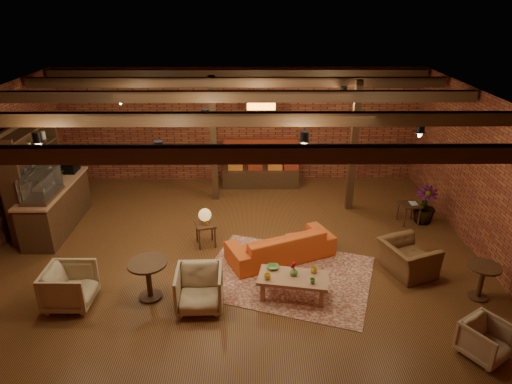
{
  "coord_description": "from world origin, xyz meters",
  "views": [
    {
      "loc": [
        0.39,
        -8.41,
        5.0
      ],
      "look_at": [
        0.45,
        0.2,
        1.23
      ],
      "focal_mm": 32.0,
      "sensor_mm": 36.0,
      "label": 1
    }
  ],
  "objects_px": {
    "coffee_table": "(293,278)",
    "side_table_book": "(410,205)",
    "armchair_b": "(199,287)",
    "armchair_right": "(408,253)",
    "sofa": "(281,244)",
    "side_table_lamp": "(205,218)",
    "plant_tall": "(431,169)",
    "armchair_far": "(486,338)",
    "armchair_a": "(69,285)",
    "round_table_right": "(482,277)",
    "round_table_left": "(148,274)"
  },
  "relations": [
    {
      "from": "coffee_table",
      "to": "side_table_book",
      "type": "xyz_separation_m",
      "value": [
        2.96,
        2.83,
        0.09
      ]
    },
    {
      "from": "armchair_b",
      "to": "armchair_right",
      "type": "xyz_separation_m",
      "value": [
        3.9,
        1.04,
        0.02
      ]
    },
    {
      "from": "sofa",
      "to": "side_table_book",
      "type": "bearing_deg",
      "value": -177.17
    },
    {
      "from": "side_table_lamp",
      "to": "plant_tall",
      "type": "relative_size",
      "value": 0.32
    },
    {
      "from": "armchair_far",
      "to": "side_table_book",
      "type": "bearing_deg",
      "value": 53.55
    },
    {
      "from": "armchair_a",
      "to": "sofa",
      "type": "bearing_deg",
      "value": -67.39
    },
    {
      "from": "armchair_right",
      "to": "plant_tall",
      "type": "distance_m",
      "value": 2.51
    },
    {
      "from": "round_table_right",
      "to": "armchair_a",
      "type": "bearing_deg",
      "value": -178.92
    },
    {
      "from": "armchair_right",
      "to": "side_table_book",
      "type": "xyz_separation_m",
      "value": [
        0.68,
        2.07,
        0.04
      ]
    },
    {
      "from": "armchair_right",
      "to": "side_table_book",
      "type": "bearing_deg",
      "value": -39.28
    },
    {
      "from": "armchair_a",
      "to": "round_table_right",
      "type": "height_order",
      "value": "armchair_a"
    },
    {
      "from": "plant_tall",
      "to": "round_table_left",
      "type": "bearing_deg",
      "value": -153.93
    },
    {
      "from": "armchair_far",
      "to": "round_table_right",
      "type": "bearing_deg",
      "value": 34.29
    },
    {
      "from": "round_table_left",
      "to": "coffee_table",
      "type": "bearing_deg",
      "value": 0.26
    },
    {
      "from": "coffee_table",
      "to": "plant_tall",
      "type": "height_order",
      "value": "plant_tall"
    },
    {
      "from": "coffee_table",
      "to": "plant_tall",
      "type": "distance_m",
      "value": 4.48
    },
    {
      "from": "round_table_left",
      "to": "round_table_right",
      "type": "distance_m",
      "value": 5.85
    },
    {
      "from": "sofa",
      "to": "round_table_right",
      "type": "distance_m",
      "value": 3.71
    },
    {
      "from": "side_table_lamp",
      "to": "armchair_far",
      "type": "bearing_deg",
      "value": -36.61
    },
    {
      "from": "coffee_table",
      "to": "round_table_right",
      "type": "height_order",
      "value": "coffee_table"
    },
    {
      "from": "round_table_left",
      "to": "sofa",
      "type": "bearing_deg",
      "value": 28.49
    },
    {
      "from": "round_table_left",
      "to": "armchair_b",
      "type": "height_order",
      "value": "armchair_b"
    },
    {
      "from": "round_table_left",
      "to": "plant_tall",
      "type": "bearing_deg",
      "value": 26.07
    },
    {
      "from": "side_table_lamp",
      "to": "sofa",
      "type": "bearing_deg",
      "value": -19.0
    },
    {
      "from": "round_table_left",
      "to": "armchair_far",
      "type": "relative_size",
      "value": 1.14
    },
    {
      "from": "armchair_right",
      "to": "plant_tall",
      "type": "xyz_separation_m",
      "value": [
        1.04,
        2.1,
        0.92
      ]
    },
    {
      "from": "armchair_b",
      "to": "armchair_far",
      "type": "bearing_deg",
      "value": -17.42
    },
    {
      "from": "armchair_b",
      "to": "armchair_far",
      "type": "distance_m",
      "value": 4.53
    },
    {
      "from": "round_table_right",
      "to": "plant_tall",
      "type": "bearing_deg",
      "value": 90.0
    },
    {
      "from": "coffee_table",
      "to": "armchair_right",
      "type": "bearing_deg",
      "value": 18.37
    },
    {
      "from": "coffee_table",
      "to": "armchair_a",
      "type": "height_order",
      "value": "armchair_a"
    },
    {
      "from": "coffee_table",
      "to": "round_table_left",
      "type": "xyz_separation_m",
      "value": [
        -2.54,
        -0.01,
        0.12
      ]
    },
    {
      "from": "round_table_right",
      "to": "round_table_left",
      "type": "bearing_deg",
      "value": 179.47
    },
    {
      "from": "sofa",
      "to": "armchair_b",
      "type": "relative_size",
      "value": 2.68
    },
    {
      "from": "armchair_b",
      "to": "plant_tall",
      "type": "xyz_separation_m",
      "value": [
        4.94,
        3.13,
        0.94
      ]
    },
    {
      "from": "armchair_far",
      "to": "round_table_left",
      "type": "bearing_deg",
      "value": 130.81
    },
    {
      "from": "sofa",
      "to": "coffee_table",
      "type": "bearing_deg",
      "value": 72.51
    },
    {
      "from": "side_table_book",
      "to": "plant_tall",
      "type": "xyz_separation_m",
      "value": [
        0.36,
        0.03,
        0.88
      ]
    },
    {
      "from": "round_table_right",
      "to": "side_table_lamp",
      "type": "bearing_deg",
      "value": 159.32
    },
    {
      "from": "coffee_table",
      "to": "round_table_right",
      "type": "xyz_separation_m",
      "value": [
        3.32,
        -0.07,
        0.07
      ]
    },
    {
      "from": "side_table_book",
      "to": "armchair_far",
      "type": "bearing_deg",
      "value": -92.79
    },
    {
      "from": "sofa",
      "to": "side_table_lamp",
      "type": "distance_m",
      "value": 1.7
    },
    {
      "from": "coffee_table",
      "to": "side_table_lamp",
      "type": "height_order",
      "value": "side_table_lamp"
    },
    {
      "from": "sofa",
      "to": "armchair_b",
      "type": "distance_m",
      "value": 2.16
    },
    {
      "from": "coffee_table",
      "to": "round_table_left",
      "type": "relative_size",
      "value": 1.82
    },
    {
      "from": "coffee_table",
      "to": "round_table_left",
      "type": "distance_m",
      "value": 2.54
    },
    {
      "from": "plant_tall",
      "to": "armchair_b",
      "type": "bearing_deg",
      "value": -147.6
    },
    {
      "from": "sofa",
      "to": "round_table_right",
      "type": "xyz_separation_m",
      "value": [
        3.46,
        -1.36,
        0.13
      ]
    },
    {
      "from": "round_table_left",
      "to": "round_table_right",
      "type": "xyz_separation_m",
      "value": [
        5.85,
        -0.05,
        -0.05
      ]
    },
    {
      "from": "round_table_right",
      "to": "armchair_right",
      "type": "bearing_deg",
      "value": 141.65
    }
  ]
}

